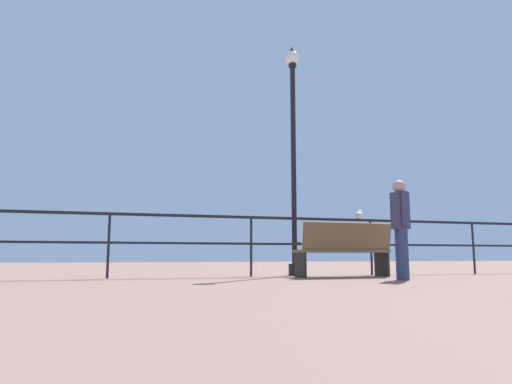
# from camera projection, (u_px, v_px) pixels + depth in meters

# --- Properties ---
(pier_railing) EXTENTS (22.37, 0.05, 1.10)m
(pier_railing) POSITION_uv_depth(u_px,v_px,m) (313.00, 232.00, 8.74)
(pier_railing) COLOR black
(pier_railing) RESTS_ON ground_plane
(bench_near_left) EXTENTS (1.72, 0.69, 0.95)m
(bench_near_left) POSITION_uv_depth(u_px,v_px,m) (344.00, 247.00, 8.11)
(bench_near_left) COLOR brown
(bench_near_left) RESTS_ON ground_plane
(lamppost_center) EXTENTS (0.28, 0.28, 4.60)m
(lamppost_center) POSITION_uv_depth(u_px,v_px,m) (293.00, 144.00, 9.05)
(lamppost_center) COLOR black
(lamppost_center) RESTS_ON ground_plane
(person_by_bench) EXTENTS (0.30, 0.49, 1.56)m
(person_by_bench) POSITION_uv_depth(u_px,v_px,m) (401.00, 222.00, 7.15)
(person_by_bench) COLOR navy
(person_by_bench) RESTS_ON ground_plane
(seagull_on_rail) EXTENTS (0.29, 0.36, 0.19)m
(seagull_on_rail) POSITION_uv_depth(u_px,v_px,m) (359.00, 215.00, 9.10)
(seagull_on_rail) COLOR white
(seagull_on_rail) RESTS_ON pier_railing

